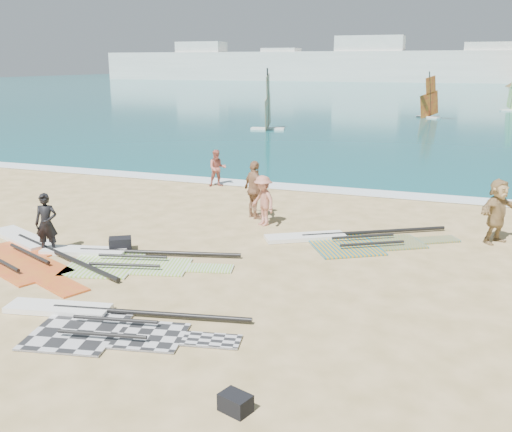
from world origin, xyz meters
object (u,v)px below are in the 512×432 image
(rig_red, at_px, (24,252))
(beachgoer_mid, at_px, (263,201))
(person_wetsuit, at_px, (46,224))
(beachgoer_right, at_px, (497,211))
(rig_green, at_px, (117,259))
(gear_bag_far, at_px, (235,403))
(rig_orange, at_px, (347,240))
(rig_grey, at_px, (96,322))
(gear_bag_near, at_px, (120,244))
(beachgoer_left, at_px, (217,168))
(beachgoer_back, at_px, (255,190))

(rig_red, height_order, beachgoer_mid, beachgoer_mid)
(person_wetsuit, bearing_deg, beachgoer_right, 5.25)
(beachgoer_right, bearing_deg, rig_green, 157.58)
(gear_bag_far, height_order, person_wetsuit, person_wetsuit)
(rig_green, bearing_deg, person_wetsuit, 169.05)
(rig_orange, height_order, beachgoer_mid, beachgoer_mid)
(rig_red, height_order, beachgoer_right, beachgoer_right)
(rig_grey, bearing_deg, rig_orange, 51.55)
(gear_bag_near, bearing_deg, beachgoer_left, 96.23)
(person_wetsuit, bearing_deg, gear_bag_near, 6.31)
(rig_grey, bearing_deg, rig_red, 134.83)
(gear_bag_near, distance_m, beachgoer_back, 5.20)
(rig_grey, height_order, beachgoer_mid, beachgoer_mid)
(rig_orange, bearing_deg, gear_bag_near, 176.22)
(person_wetsuit, xyz_separation_m, beachgoer_left, (0.79, 9.71, -0.06))
(person_wetsuit, height_order, beachgoer_left, person_wetsuit)
(rig_grey, relative_size, beachgoer_left, 3.43)
(rig_red, distance_m, person_wetsuit, 1.03)
(gear_bag_far, relative_size, beachgoer_back, 0.24)
(gear_bag_near, distance_m, beachgoer_right, 10.86)
(person_wetsuit, relative_size, beachgoer_back, 0.86)
(gear_bag_near, relative_size, beachgoer_mid, 0.37)
(beachgoer_mid, height_order, beachgoer_right, beachgoer_right)
(rig_grey, height_order, person_wetsuit, person_wetsuit)
(rig_green, height_order, gear_bag_far, gear_bag_far)
(gear_bag_far, relative_size, person_wetsuit, 0.28)
(beachgoer_mid, height_order, beachgoer_back, beachgoer_back)
(beachgoer_mid, distance_m, beachgoer_back, 0.95)
(rig_grey, bearing_deg, gear_bag_far, -36.88)
(rig_red, relative_size, beachgoer_left, 3.90)
(rig_orange, distance_m, gear_bag_far, 8.98)
(gear_bag_near, bearing_deg, beachgoer_mid, 53.25)
(rig_red, xyz_separation_m, gear_bag_far, (8.25, -4.78, 0.09))
(person_wetsuit, bearing_deg, gear_bag_far, -52.87)
(person_wetsuit, bearing_deg, beachgoer_back, 33.93)
(gear_bag_far, xyz_separation_m, beachgoer_right, (3.96, 10.41, 0.81))
(beachgoer_mid, xyz_separation_m, beachgoer_right, (7.00, 0.62, 0.13))
(rig_green, relative_size, rig_orange, 1.01)
(gear_bag_near, height_order, beachgoer_left, beachgoer_left)
(rig_orange, distance_m, beachgoer_back, 3.93)
(rig_green, xyz_separation_m, beachgoer_right, (9.51, 5.18, 0.90))
(beachgoer_mid, bearing_deg, rig_red, -101.05)
(beachgoer_left, relative_size, beachgoer_mid, 0.95)
(rig_grey, bearing_deg, beachgoer_back, 77.44)
(rig_red, height_order, beachgoer_back, beachgoer_back)
(rig_orange, distance_m, beachgoer_left, 8.95)
(beachgoer_back, bearing_deg, beachgoer_left, -13.33)
(rig_green, xyz_separation_m, gear_bag_near, (-0.36, 0.72, 0.14))
(rig_grey, bearing_deg, person_wetsuit, 128.31)
(beachgoer_left, bearing_deg, rig_red, -127.00)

